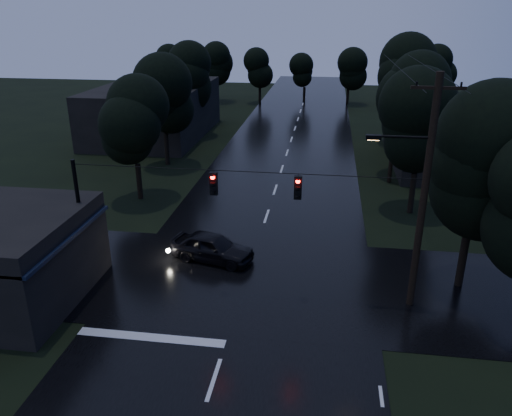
# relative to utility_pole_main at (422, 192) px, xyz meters

# --- Properties ---
(main_road) EXTENTS (12.00, 120.00, 0.02)m
(main_road) POSITION_rel_utility_pole_main_xyz_m (-7.41, 19.00, -5.26)
(main_road) COLOR black
(main_road) RESTS_ON ground
(cross_street) EXTENTS (60.00, 9.00, 0.02)m
(cross_street) POSITION_rel_utility_pole_main_xyz_m (-7.41, 1.00, -5.26)
(cross_street) COLOR black
(cross_street) RESTS_ON ground
(building_far_right) EXTENTS (10.00, 14.00, 4.40)m
(building_far_right) POSITION_rel_utility_pole_main_xyz_m (6.59, 23.00, -3.06)
(building_far_right) COLOR black
(building_far_right) RESTS_ON ground
(building_far_left) EXTENTS (10.00, 16.00, 5.00)m
(building_far_left) POSITION_rel_utility_pole_main_xyz_m (-21.41, 29.00, -2.76)
(building_far_left) COLOR black
(building_far_left) RESTS_ON ground
(utility_pole_main) EXTENTS (3.50, 0.30, 10.00)m
(utility_pole_main) POSITION_rel_utility_pole_main_xyz_m (0.00, 0.00, 0.00)
(utility_pole_main) COLOR black
(utility_pole_main) RESTS_ON ground
(utility_pole_far) EXTENTS (2.00, 0.30, 7.50)m
(utility_pole_far) POSITION_rel_utility_pole_main_xyz_m (0.89, 17.00, -1.38)
(utility_pole_far) COLOR black
(utility_pole_far) RESTS_ON ground
(anchor_pole_left) EXTENTS (0.18, 0.18, 6.00)m
(anchor_pole_left) POSITION_rel_utility_pole_main_xyz_m (-14.91, 0.00, -2.26)
(anchor_pole_left) COLOR black
(anchor_pole_left) RESTS_ON ground
(span_signals) EXTENTS (15.00, 0.37, 1.12)m
(span_signals) POSITION_rel_utility_pole_main_xyz_m (-6.85, -0.01, -0.01)
(span_signals) COLOR black
(span_signals) RESTS_ON ground
(tree_corner_near) EXTENTS (4.48, 4.48, 9.44)m
(tree_corner_near) POSITION_rel_utility_pole_main_xyz_m (2.59, 2.00, 0.74)
(tree_corner_near) COLOR black
(tree_corner_near) RESTS_ON ground
(tree_left_a) EXTENTS (3.92, 3.92, 8.26)m
(tree_left_a) POSITION_rel_utility_pole_main_xyz_m (-16.41, 11.00, -0.02)
(tree_left_a) COLOR black
(tree_left_a) RESTS_ON ground
(tree_left_b) EXTENTS (4.20, 4.20, 8.85)m
(tree_left_b) POSITION_rel_utility_pole_main_xyz_m (-17.01, 19.00, 0.36)
(tree_left_b) COLOR black
(tree_left_b) RESTS_ON ground
(tree_left_c) EXTENTS (4.48, 4.48, 9.44)m
(tree_left_c) POSITION_rel_utility_pole_main_xyz_m (-17.61, 29.00, 0.74)
(tree_left_c) COLOR black
(tree_left_c) RESTS_ON ground
(tree_right_a) EXTENTS (4.20, 4.20, 8.85)m
(tree_right_a) POSITION_rel_utility_pole_main_xyz_m (1.59, 11.00, 0.36)
(tree_right_a) COLOR black
(tree_right_a) RESTS_ON ground
(tree_right_b) EXTENTS (4.48, 4.48, 9.44)m
(tree_right_b) POSITION_rel_utility_pole_main_xyz_m (2.19, 19.00, 0.74)
(tree_right_b) COLOR black
(tree_right_b) RESTS_ON ground
(tree_right_c) EXTENTS (4.76, 4.76, 10.03)m
(tree_right_c) POSITION_rel_utility_pole_main_xyz_m (2.79, 29.00, 1.11)
(tree_right_c) COLOR black
(tree_right_c) RESTS_ON ground
(car) EXTENTS (4.62, 2.70, 1.48)m
(car) POSITION_rel_utility_pole_main_xyz_m (-9.46, 2.82, -4.52)
(car) COLOR black
(car) RESTS_ON ground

